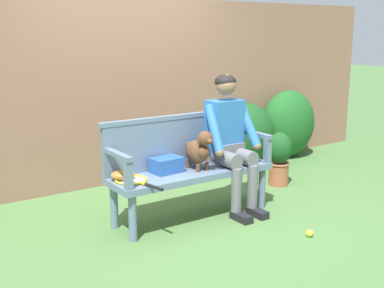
{
  "coord_description": "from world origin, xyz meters",
  "views": [
    {
      "loc": [
        -2.53,
        -3.71,
        1.74
      ],
      "look_at": [
        0.0,
        0.0,
        0.72
      ],
      "focal_mm": 46.42,
      "sensor_mm": 36.0,
      "label": 1
    }
  ],
  "objects": [
    {
      "name": "person_seated",
      "position": [
        0.43,
        -0.01,
        0.74
      ],
      "size": [
        0.56,
        0.64,
        1.34
      ],
      "color": "black",
      "rests_on": "ground"
    },
    {
      "name": "ground_plane",
      "position": [
        0.0,
        0.0,
        0.0
      ],
      "size": [
        40.0,
        40.0,
        0.0
      ],
      "primitive_type": "plane",
      "color": "#4C753D"
    },
    {
      "name": "bench_armrest_left_end",
      "position": [
        -0.77,
        -0.09,
        0.67
      ],
      "size": [
        0.06,
        0.48,
        0.28
      ],
      "color": "slate",
      "rests_on": "garden_bench"
    },
    {
      "name": "baseball_glove",
      "position": [
        -0.68,
        0.08,
        0.52
      ],
      "size": [
        0.25,
        0.21,
        0.09
      ],
      "primitive_type": "ellipsoid",
      "rotation": [
        0.0,
        0.0,
        -0.17
      ],
      "color": "#9E6B2D",
      "rests_on": "garden_bench"
    },
    {
      "name": "tennis_racket",
      "position": [
        -0.63,
        -0.02,
        0.48
      ],
      "size": [
        0.34,
        0.58,
        0.03
      ],
      "color": "yellow",
      "rests_on": "garden_bench"
    },
    {
      "name": "potted_plant",
      "position": [
        1.41,
        0.28,
        0.34
      ],
      "size": [
        0.28,
        0.28,
        0.62
      ],
      "color": "#A85B3D",
      "rests_on": "ground"
    },
    {
      "name": "bench_backrest",
      "position": [
        0.0,
        0.21,
        0.73
      ],
      "size": [
        1.66,
        0.06,
        0.5
      ],
      "color": "slate",
      "rests_on": "garden_bench"
    },
    {
      "name": "tennis_ball",
      "position": [
        0.58,
        -0.96,
        0.03
      ],
      "size": [
        0.07,
        0.07,
        0.07
      ],
      "primitive_type": "sphere",
      "color": "#CCDB33",
      "rests_on": "ground"
    },
    {
      "name": "hedge_bush_far_right",
      "position": [
        1.63,
        1.2,
        0.42
      ],
      "size": [
        0.86,
        0.78,
        0.84
      ],
      "primitive_type": "ellipsoid",
      "color": "#194C1E",
      "rests_on": "ground"
    },
    {
      "name": "bench_armrest_right_end",
      "position": [
        0.77,
        -0.09,
        0.67
      ],
      "size": [
        0.06,
        0.48,
        0.28
      ],
      "color": "slate",
      "rests_on": "garden_bench"
    },
    {
      "name": "dog_on_bench",
      "position": [
        0.06,
        -0.04,
        0.67
      ],
      "size": [
        0.19,
        0.39,
        0.39
      ],
      "color": "brown",
      "rests_on": "garden_bench"
    },
    {
      "name": "brick_garden_fence",
      "position": [
        0.0,
        1.55,
        1.06
      ],
      "size": [
        8.0,
        0.3,
        2.12
      ],
      "primitive_type": "cube",
      "color": "#936651",
      "rests_on": "ground"
    },
    {
      "name": "sports_bag",
      "position": [
        -0.24,
        0.07,
        0.54
      ],
      "size": [
        0.29,
        0.22,
        0.14
      ],
      "primitive_type": "cube",
      "rotation": [
        0.0,
        0.0,
        0.07
      ],
      "color": "#2856A3",
      "rests_on": "garden_bench"
    },
    {
      "name": "hedge_bush_mid_right",
      "position": [
        2.46,
        1.2,
        0.47
      ],
      "size": [
        0.87,
        0.59,
        0.95
      ],
      "primitive_type": "ellipsoid",
      "color": "#1E5B23",
      "rests_on": "ground"
    },
    {
      "name": "garden_bench",
      "position": [
        0.0,
        0.0,
        0.41
      ],
      "size": [
        1.62,
        0.48,
        0.47
      ],
      "color": "slate",
      "rests_on": "ground"
    }
  ]
}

